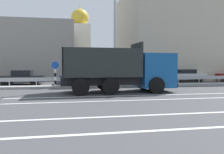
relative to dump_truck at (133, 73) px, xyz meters
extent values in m
plane|color=#424244|center=(-1.77, 1.52, -1.30)|extent=(320.00, 320.00, 0.00)
cube|color=silver|center=(-1.05, -1.84, -1.29)|extent=(65.21, 0.16, 0.01)
cube|color=silver|center=(-1.05, -3.51, -1.29)|extent=(65.21, 0.16, 0.01)
cube|color=silver|center=(-1.05, -6.81, -1.29)|extent=(65.21, 0.16, 0.01)
cube|color=silver|center=(-1.05, -8.62, -1.29)|extent=(65.21, 0.16, 0.01)
cube|color=gray|center=(-1.77, 3.29, -1.21)|extent=(35.87, 1.10, 0.18)
cube|color=#9EA0A5|center=(-1.77, 4.38, -0.68)|extent=(65.21, 0.04, 0.32)
cylinder|color=#ADADB2|center=(-9.06, 4.38, -0.99)|extent=(0.09, 0.09, 0.62)
cylinder|color=#ADADB2|center=(-6.98, 4.38, -0.99)|extent=(0.09, 0.09, 0.62)
cylinder|color=#ADADB2|center=(-4.89, 4.38, -0.99)|extent=(0.09, 0.09, 0.62)
cylinder|color=#ADADB2|center=(-2.81, 4.38, -0.99)|extent=(0.09, 0.09, 0.62)
cylinder|color=#ADADB2|center=(-0.73, 4.38, -0.99)|extent=(0.09, 0.09, 0.62)
cylinder|color=#ADADB2|center=(1.36, 4.38, -0.99)|extent=(0.09, 0.09, 0.62)
cylinder|color=#ADADB2|center=(3.44, 4.38, -0.99)|extent=(0.09, 0.09, 0.62)
cylinder|color=#ADADB2|center=(5.53, 4.38, -0.99)|extent=(0.09, 0.09, 0.62)
cylinder|color=#ADADB2|center=(7.61, 4.38, -0.99)|extent=(0.09, 0.09, 0.62)
cylinder|color=#ADADB2|center=(9.69, 4.38, -0.99)|extent=(0.09, 0.09, 0.62)
cube|color=#144C8C|center=(1.53, 0.05, 0.15)|extent=(2.30, 2.53, 2.27)
cube|color=black|center=(2.66, 0.09, 0.55)|extent=(0.10, 2.11, 0.85)
cube|color=black|center=(2.69, 0.10, -0.83)|extent=(0.19, 2.41, 0.24)
cube|color=black|center=(-2.16, -0.08, -0.51)|extent=(5.22, 1.53, 0.53)
cube|color=#232828|center=(-2.16, -0.08, -0.19)|extent=(5.05, 2.53, 0.12)
cube|color=#232828|center=(-2.20, 1.05, 0.72)|extent=(4.97, 0.28, 1.69)
cube|color=#232828|center=(-2.12, -1.20, 0.72)|extent=(4.97, 0.28, 1.69)
cube|color=#232828|center=(0.27, 0.01, 0.93)|extent=(0.18, 2.36, 2.11)
cube|color=#232828|center=(-4.59, -0.16, 0.72)|extent=(0.18, 2.36, 1.69)
cylinder|color=black|center=(1.16, 1.25, -0.78)|extent=(1.05, 0.36, 1.04)
cylinder|color=black|center=(1.24, -1.16, -0.78)|extent=(1.05, 0.36, 1.04)
cylinder|color=black|center=(-1.82, 1.14, -0.78)|extent=(1.05, 0.36, 1.04)
cylinder|color=black|center=(-1.73, -1.27, -0.78)|extent=(1.05, 0.36, 1.04)
cylinder|color=black|center=(-3.63, 1.08, -0.78)|extent=(1.05, 0.36, 1.04)
cylinder|color=black|center=(-3.54, -1.33, -0.78)|extent=(1.05, 0.36, 1.04)
cylinder|color=white|center=(-5.37, 3.29, -1.15)|extent=(0.16, 0.16, 0.30)
cylinder|color=black|center=(-5.37, 3.29, -0.85)|extent=(0.16, 0.16, 0.30)
cylinder|color=white|center=(-5.37, 3.29, -0.55)|extent=(0.16, 0.16, 0.30)
cylinder|color=black|center=(-5.37, 3.29, -0.26)|extent=(0.16, 0.16, 0.30)
cylinder|color=white|center=(-5.37, 3.29, 0.04)|extent=(0.16, 0.16, 0.30)
cylinder|color=#1E4CB2|center=(-5.37, 3.29, 0.50)|extent=(0.62, 0.03, 0.62)
cylinder|color=white|center=(-5.37, 3.29, 0.50)|extent=(0.67, 0.02, 0.67)
cylinder|color=#ADADB2|center=(-0.62, 3.23, 3.56)|extent=(0.18, 0.18, 9.71)
cube|color=black|center=(-8.73, 7.01, -0.73)|extent=(3.96, 1.96, 0.52)
cube|color=black|center=(-8.61, 7.01, -0.22)|extent=(1.67, 1.71, 0.50)
cylinder|color=black|center=(-9.94, 6.08, -1.00)|extent=(0.60, 0.21, 0.60)
cylinder|color=black|center=(-9.96, 7.91, -1.00)|extent=(0.60, 0.21, 0.60)
cylinder|color=black|center=(-7.50, 6.11, -1.00)|extent=(0.60, 0.21, 0.60)
cylinder|color=black|center=(-7.52, 7.94, -1.00)|extent=(0.60, 0.21, 0.60)
cube|color=navy|center=(-3.16, 6.76, -0.74)|extent=(4.45, 1.95, 0.50)
cube|color=black|center=(-3.03, 6.77, -0.21)|extent=(1.92, 1.58, 0.57)
cylinder|color=black|center=(-4.45, 5.89, -1.00)|extent=(0.61, 0.24, 0.60)
cylinder|color=black|center=(-4.56, 7.45, -1.00)|extent=(0.61, 0.24, 0.60)
cylinder|color=black|center=(-1.77, 6.07, -1.00)|extent=(0.61, 0.24, 0.60)
cylinder|color=black|center=(-1.88, 7.64, -1.00)|extent=(0.61, 0.24, 0.60)
cube|color=navy|center=(2.34, 6.99, -0.68)|extent=(4.79, 1.96, 0.64)
cube|color=black|center=(2.48, 6.98, -0.16)|extent=(2.04, 1.65, 0.40)
cylinder|color=black|center=(0.84, 6.20, -1.00)|extent=(0.61, 0.22, 0.60)
cylinder|color=black|center=(0.91, 7.89, -1.00)|extent=(0.61, 0.22, 0.60)
cylinder|color=black|center=(3.78, 6.08, -1.00)|extent=(0.61, 0.22, 0.60)
cylinder|color=black|center=(3.84, 7.78, -1.00)|extent=(0.61, 0.22, 0.60)
cube|color=silver|center=(7.65, 7.34, -0.69)|extent=(4.67, 2.02, 0.61)
cube|color=black|center=(7.78, 7.35, -0.17)|extent=(2.02, 1.62, 0.43)
cylinder|color=black|center=(6.30, 6.44, -1.00)|extent=(0.61, 0.25, 0.60)
cylinder|color=black|center=(6.18, 8.03, -1.00)|extent=(0.61, 0.25, 0.60)
cylinder|color=black|center=(9.12, 6.66, -1.00)|extent=(0.61, 0.25, 0.60)
cylinder|color=black|center=(8.99, 8.24, -1.00)|extent=(0.61, 0.25, 0.60)
cylinder|color=black|center=(12.04, 8.12, -1.00)|extent=(0.61, 0.24, 0.60)
cube|color=#B7AD99|center=(9.91, 14.22, 4.23)|extent=(14.78, 13.89, 11.05)
cube|color=silver|center=(-2.77, 26.34, 3.23)|extent=(3.60, 3.60, 9.05)
sphere|color=gold|center=(-2.77, 26.34, 9.05)|extent=(3.24, 3.24, 3.24)
cone|color=gold|center=(-2.77, 26.34, 10.94)|extent=(0.30, 0.30, 1.20)
camera|label=1|loc=(-3.91, -14.29, 0.54)|focal=35.00mm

